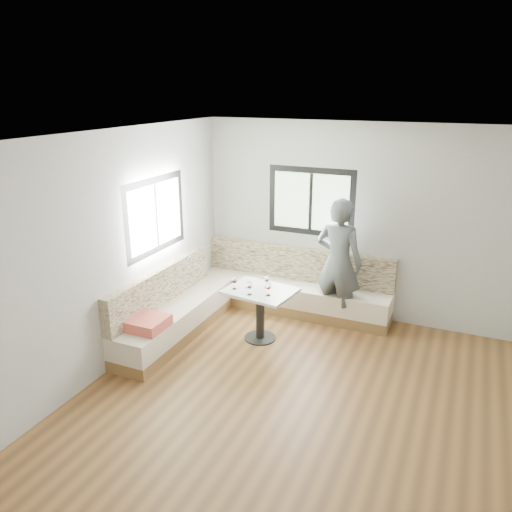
{
  "coord_description": "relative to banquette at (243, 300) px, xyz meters",
  "views": [
    {
      "loc": [
        1.23,
        -4.32,
        3.23
      ],
      "look_at": [
        -1.26,
        1.32,
        1.13
      ],
      "focal_mm": 35.0,
      "sensor_mm": 36.0,
      "label": 1
    }
  ],
  "objects": [
    {
      "name": "wine_glass_b",
      "position": [
        0.38,
        -0.6,
        0.5
      ],
      "size": [
        0.08,
        0.08,
        0.18
      ],
      "color": "white",
      "rests_on": "table"
    },
    {
      "name": "wine_glass_a",
      "position": [
        0.12,
        -0.51,
        0.5
      ],
      "size": [
        0.08,
        0.08,
        0.18
      ],
      "color": "white",
      "rests_on": "table"
    },
    {
      "name": "room",
      "position": [
        1.51,
        -1.54,
        1.08
      ],
      "size": [
        5.01,
        5.01,
        2.81
      ],
      "color": "brown",
      "rests_on": "ground"
    },
    {
      "name": "wine_glass_d",
      "position": [
        0.49,
        -0.3,
        0.5
      ],
      "size": [
        0.08,
        0.08,
        0.18
      ],
      "color": "white",
      "rests_on": "table"
    },
    {
      "name": "olive_ramekin",
      "position": [
        0.26,
        -0.33,
        0.4
      ],
      "size": [
        0.09,
        0.09,
        0.03
      ],
      "color": "white",
      "rests_on": "table"
    },
    {
      "name": "banquette",
      "position": [
        0.0,
        0.0,
        0.0
      ],
      "size": [
        2.9,
        2.8,
        0.95
      ],
      "color": "olive",
      "rests_on": "ground"
    },
    {
      "name": "person",
      "position": [
        1.25,
        0.48,
        0.59
      ],
      "size": [
        0.73,
        0.54,
        1.84
      ],
      "primitive_type": "imported",
      "rotation": [
        0.0,
        0.0,
        2.99
      ],
      "color": "#4E5456",
      "rests_on": "ground"
    },
    {
      "name": "table",
      "position": [
        0.44,
        -0.39,
        0.2
      ],
      "size": [
        0.96,
        0.79,
        0.71
      ],
      "rotation": [
        0.0,
        0.0,
        -0.14
      ],
      "color": "black",
      "rests_on": "ground"
    },
    {
      "name": "wine_glass_c",
      "position": [
        0.61,
        -0.53,
        0.5
      ],
      "size": [
        0.08,
        0.08,
        0.18
      ],
      "color": "white",
      "rests_on": "table"
    }
  ]
}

